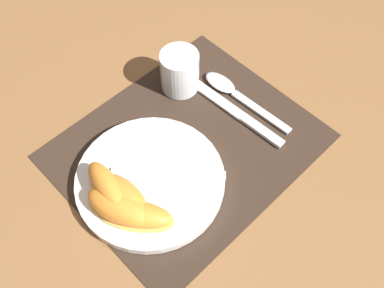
{
  "coord_description": "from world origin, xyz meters",
  "views": [
    {
      "loc": [
        -0.28,
        -0.31,
        0.65
      ],
      "look_at": [
        -0.0,
        -0.01,
        0.02
      ],
      "focal_mm": 42.0,
      "sensor_mm": 36.0,
      "label": 1
    }
  ],
  "objects_px": {
    "knife": "(236,112)",
    "citrus_wedge_3": "(135,214)",
    "citrus_wedge_2": "(121,207)",
    "plate": "(150,180)",
    "fork": "(159,175)",
    "juice_glass": "(180,73)",
    "spoon": "(231,90)",
    "citrus_wedge_0": "(109,190)",
    "citrus_wedge_1": "(125,197)"
  },
  "relations": [
    {
      "from": "spoon",
      "to": "citrus_wedge_3",
      "type": "relative_size",
      "value": 1.57
    },
    {
      "from": "knife",
      "to": "citrus_wedge_3",
      "type": "bearing_deg",
      "value": -172.21
    },
    {
      "from": "spoon",
      "to": "citrus_wedge_1",
      "type": "xyz_separation_m",
      "value": [
        -0.29,
        -0.05,
        0.03
      ]
    },
    {
      "from": "citrus_wedge_0",
      "to": "citrus_wedge_2",
      "type": "relative_size",
      "value": 0.93
    },
    {
      "from": "juice_glass",
      "to": "citrus_wedge_0",
      "type": "bearing_deg",
      "value": -158.1
    },
    {
      "from": "juice_glass",
      "to": "citrus_wedge_2",
      "type": "xyz_separation_m",
      "value": [
        -0.24,
        -0.13,
        -0.0
      ]
    },
    {
      "from": "fork",
      "to": "citrus_wedge_0",
      "type": "relative_size",
      "value": 1.23
    },
    {
      "from": "citrus_wedge_0",
      "to": "juice_glass",
      "type": "bearing_deg",
      "value": 21.9
    },
    {
      "from": "spoon",
      "to": "plate",
      "type": "bearing_deg",
      "value": -170.27
    },
    {
      "from": "spoon",
      "to": "fork",
      "type": "distance_m",
      "value": 0.23
    },
    {
      "from": "citrus_wedge_0",
      "to": "citrus_wedge_2",
      "type": "height_order",
      "value": "citrus_wedge_0"
    },
    {
      "from": "plate",
      "to": "citrus_wedge_3",
      "type": "relative_size",
      "value": 1.94
    },
    {
      "from": "spoon",
      "to": "citrus_wedge_1",
      "type": "bearing_deg",
      "value": -170.96
    },
    {
      "from": "spoon",
      "to": "citrus_wedge_1",
      "type": "distance_m",
      "value": 0.29
    },
    {
      "from": "citrus_wedge_2",
      "to": "citrus_wedge_1",
      "type": "bearing_deg",
      "value": 31.9
    },
    {
      "from": "juice_glass",
      "to": "knife",
      "type": "bearing_deg",
      "value": -76.93
    },
    {
      "from": "fork",
      "to": "plate",
      "type": "bearing_deg",
      "value": 149.33
    },
    {
      "from": "plate",
      "to": "citrus_wedge_2",
      "type": "xyz_separation_m",
      "value": [
        -0.07,
        -0.01,
        0.02
      ]
    },
    {
      "from": "citrus_wedge_2",
      "to": "citrus_wedge_3",
      "type": "bearing_deg",
      "value": -70.48
    },
    {
      "from": "plate",
      "to": "knife",
      "type": "xyz_separation_m",
      "value": [
        0.2,
        -0.0,
        -0.01
      ]
    },
    {
      "from": "knife",
      "to": "citrus_wedge_2",
      "type": "xyz_separation_m",
      "value": [
        -0.27,
        -0.01,
        0.03
      ]
    },
    {
      "from": "spoon",
      "to": "citrus_wedge_3",
      "type": "xyz_separation_m",
      "value": [
        -0.29,
        -0.08,
        0.03
      ]
    },
    {
      "from": "juice_glass",
      "to": "knife",
      "type": "distance_m",
      "value": 0.12
    },
    {
      "from": "spoon",
      "to": "citrus_wedge_3",
      "type": "distance_m",
      "value": 0.3
    },
    {
      "from": "spoon",
      "to": "citrus_wedge_0",
      "type": "xyz_separation_m",
      "value": [
        -0.3,
        -0.02,
        0.03
      ]
    },
    {
      "from": "citrus_wedge_1",
      "to": "citrus_wedge_2",
      "type": "relative_size",
      "value": 0.8
    },
    {
      "from": "citrus_wedge_0",
      "to": "citrus_wedge_1",
      "type": "relative_size",
      "value": 1.16
    },
    {
      "from": "knife",
      "to": "citrus_wedge_3",
      "type": "relative_size",
      "value": 1.75
    },
    {
      "from": "juice_glass",
      "to": "plate",
      "type": "bearing_deg",
      "value": -146.54
    },
    {
      "from": "plate",
      "to": "spoon",
      "type": "height_order",
      "value": "plate"
    },
    {
      "from": "citrus_wedge_1",
      "to": "plate",
      "type": "bearing_deg",
      "value": 6.01
    },
    {
      "from": "fork",
      "to": "citrus_wedge_2",
      "type": "bearing_deg",
      "value": -175.14
    },
    {
      "from": "citrus_wedge_1",
      "to": "spoon",
      "type": "bearing_deg",
      "value": 9.04
    },
    {
      "from": "fork",
      "to": "citrus_wedge_2",
      "type": "xyz_separation_m",
      "value": [
        -0.08,
        -0.01,
        0.01
      ]
    },
    {
      "from": "juice_glass",
      "to": "fork",
      "type": "relative_size",
      "value": 0.54
    },
    {
      "from": "plate",
      "to": "citrus_wedge_0",
      "type": "xyz_separation_m",
      "value": [
        -0.06,
        0.02,
        0.03
      ]
    },
    {
      "from": "citrus_wedge_3",
      "to": "knife",
      "type": "bearing_deg",
      "value": 7.79
    },
    {
      "from": "knife",
      "to": "citrus_wedge_0",
      "type": "relative_size",
      "value": 1.83
    },
    {
      "from": "spoon",
      "to": "citrus_wedge_2",
      "type": "height_order",
      "value": "citrus_wedge_2"
    },
    {
      "from": "knife",
      "to": "citrus_wedge_1",
      "type": "bearing_deg",
      "value": -178.96
    },
    {
      "from": "knife",
      "to": "spoon",
      "type": "height_order",
      "value": "spoon"
    },
    {
      "from": "juice_glass",
      "to": "spoon",
      "type": "xyz_separation_m",
      "value": [
        0.06,
        -0.08,
        -0.03
      ]
    },
    {
      "from": "citrus_wedge_3",
      "to": "citrus_wedge_2",
      "type": "bearing_deg",
      "value": 109.52
    },
    {
      "from": "spoon",
      "to": "citrus_wedge_2",
      "type": "distance_m",
      "value": 0.31
    },
    {
      "from": "citrus_wedge_0",
      "to": "fork",
      "type": "bearing_deg",
      "value": -19.67
    },
    {
      "from": "knife",
      "to": "fork",
      "type": "bearing_deg",
      "value": -177.95
    },
    {
      "from": "citrus_wedge_1",
      "to": "citrus_wedge_3",
      "type": "xyz_separation_m",
      "value": [
        -0.01,
        -0.03,
        -0.0
      ]
    },
    {
      "from": "spoon",
      "to": "citrus_wedge_3",
      "type": "height_order",
      "value": "citrus_wedge_3"
    },
    {
      "from": "fork",
      "to": "citrus_wedge_0",
      "type": "bearing_deg",
      "value": 160.33
    },
    {
      "from": "fork",
      "to": "knife",
      "type": "bearing_deg",
      "value": 2.05
    }
  ]
}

